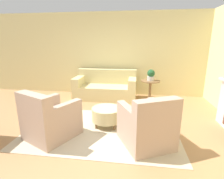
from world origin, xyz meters
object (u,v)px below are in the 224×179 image
Objects in this scene: armchair_left at (50,120)px; ottoman_table at (107,114)px; couch at (106,88)px; potted_plant_on_side_table at (151,75)px; armchair_right at (147,126)px; side_table at (150,87)px.

armchair_left reaches higher than ottoman_table.
potted_plant_on_side_table is (1.44, -0.16, 0.51)m from couch.
armchair_right is at bearing -94.97° from potted_plant_on_side_table.
side_table is (0.22, 2.50, 0.10)m from armchair_right.
armchair_left is at bearing -129.41° from side_table.
couch is 2.97× the size of side_table.
potted_plant_on_side_table is at bearing -6.36° from couch.
ottoman_table is at bearing -119.99° from side_table.
armchair_left is at bearing -146.32° from ottoman_table.
couch is at bearing 173.64° from side_table.
side_table is 1.98× the size of potted_plant_on_side_table.
potted_plant_on_side_table is at bearing 90.00° from side_table.
armchair_left and armchair_right have the same top height.
ottoman_table is at bearing 141.81° from armchair_right.
side_table is at bearing 60.01° from ottoman_table.
side_table is at bearing -6.36° from couch.
ottoman_table is (0.38, -2.00, -0.07)m from couch.
couch is at bearing 114.68° from armchair_right.
couch is 1.77× the size of armchair_right.
armchair_left is 3.27m from potted_plant_on_side_table.
side_table is (2.05, 2.50, 0.10)m from armchair_left.
side_table is at bearing 50.59° from armchair_left.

